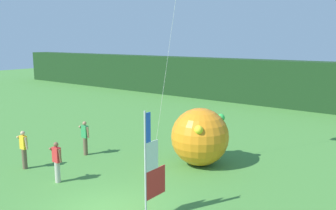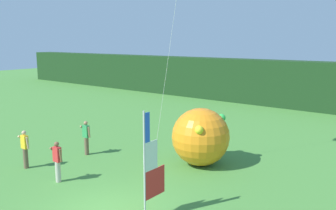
{
  "view_description": "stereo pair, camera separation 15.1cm",
  "coord_description": "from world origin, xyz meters",
  "px_view_note": "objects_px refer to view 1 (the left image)",
  "views": [
    {
      "loc": [
        8.61,
        -7.61,
        5.79
      ],
      "look_at": [
        0.43,
        2.91,
        3.36
      ],
      "focal_mm": 38.08,
      "sensor_mm": 36.0,
      "label": 1
    },
    {
      "loc": [
        8.73,
        -7.52,
        5.79
      ],
      "look_at": [
        0.43,
        2.91,
        3.36
      ],
      "focal_mm": 38.08,
      "sensor_mm": 36.0,
      "label": 2
    }
  ],
  "objects_px": {
    "person_far_left": "(24,149)",
    "inflatable_balloon": "(200,137)",
    "person_near_banner": "(85,137)",
    "person_mid_field": "(57,161)",
    "banner_flag": "(151,167)"
  },
  "relations": [
    {
      "from": "person_mid_field",
      "to": "person_far_left",
      "type": "distance_m",
      "value": 2.55
    },
    {
      "from": "inflatable_balloon",
      "to": "banner_flag",
      "type": "bearing_deg",
      "value": -73.91
    },
    {
      "from": "person_near_banner",
      "to": "inflatable_balloon",
      "type": "bearing_deg",
      "value": 23.74
    },
    {
      "from": "banner_flag",
      "to": "person_mid_field",
      "type": "height_order",
      "value": "banner_flag"
    },
    {
      "from": "person_far_left",
      "to": "inflatable_balloon",
      "type": "xyz_separation_m",
      "value": [
        6.01,
        5.37,
        0.41
      ]
    },
    {
      "from": "person_far_left",
      "to": "banner_flag",
      "type": "bearing_deg",
      "value": 0.8
    },
    {
      "from": "person_near_banner",
      "to": "inflatable_balloon",
      "type": "relative_size",
      "value": 0.64
    },
    {
      "from": "person_mid_field",
      "to": "inflatable_balloon",
      "type": "xyz_separation_m",
      "value": [
        3.46,
        5.41,
        0.44
      ]
    },
    {
      "from": "banner_flag",
      "to": "person_mid_field",
      "type": "distance_m",
      "value": 5.05
    },
    {
      "from": "person_mid_field",
      "to": "inflatable_balloon",
      "type": "relative_size",
      "value": 0.62
    },
    {
      "from": "person_near_banner",
      "to": "person_far_left",
      "type": "height_order",
      "value": "person_far_left"
    },
    {
      "from": "person_far_left",
      "to": "inflatable_balloon",
      "type": "bearing_deg",
      "value": 41.79
    },
    {
      "from": "person_mid_field",
      "to": "inflatable_balloon",
      "type": "distance_m",
      "value": 6.43
    },
    {
      "from": "inflatable_balloon",
      "to": "person_mid_field",
      "type": "bearing_deg",
      "value": -122.6
    },
    {
      "from": "banner_flag",
      "to": "person_near_banner",
      "type": "xyz_separation_m",
      "value": [
        -6.91,
        2.89,
        -0.8
      ]
    }
  ]
}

